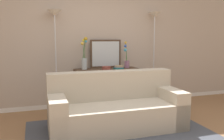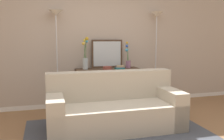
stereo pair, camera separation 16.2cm
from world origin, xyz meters
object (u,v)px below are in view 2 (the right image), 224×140
at_px(couch, 114,109).
at_px(console_table, 108,81).
at_px(floor_lamp_right, 156,32).
at_px(book_row_under_console, 94,106).
at_px(vase_short_flowers, 128,59).
at_px(fruit_bowl, 107,68).
at_px(floor_lamp_left, 56,32).
at_px(vase_tall_flowers, 85,57).
at_px(wall_mirror, 107,54).
at_px(book_stack, 120,67).

bearing_deg(couch, console_table, 80.25).
distance_m(floor_lamp_right, book_row_under_console, 2.02).
height_order(couch, book_row_under_console, couch).
xyz_separation_m(vase_short_flowers, fruit_bowl, (-0.47, -0.13, -0.14)).
xyz_separation_m(floor_lamp_left, fruit_bowl, (0.95, -0.17, -0.68)).
xyz_separation_m(console_table, fruit_bowl, (-0.04, -0.12, 0.28)).
relative_size(vase_tall_flowers, vase_short_flowers, 1.17).
bearing_deg(fruit_bowl, vase_tall_flowers, 160.26).
relative_size(console_table, floor_lamp_left, 0.66).
height_order(wall_mirror, book_stack, wall_mirror).
bearing_deg(book_row_under_console, vase_short_flowers, 1.21).
height_order(couch, vase_tall_flowers, vase_tall_flowers).
xyz_separation_m(fruit_bowl, book_row_under_console, (-0.26, 0.12, -0.77)).
bearing_deg(book_row_under_console, floor_lamp_left, 175.57).
bearing_deg(book_row_under_console, vase_tall_flowers, 169.44).
distance_m(couch, book_row_under_console, 1.18).
relative_size(console_table, vase_tall_flowers, 2.02).
bearing_deg(vase_short_flowers, fruit_bowl, -164.23).
distance_m(floor_lamp_left, vase_short_flowers, 1.52).
bearing_deg(fruit_bowl, floor_lamp_left, 169.74).
xyz_separation_m(floor_lamp_left, vase_short_flowers, (1.42, -0.04, -0.54)).
xyz_separation_m(vase_tall_flowers, fruit_bowl, (0.40, -0.15, -0.21)).
height_order(couch, fruit_bowl, couch).
distance_m(vase_short_flowers, fruit_bowl, 0.51).
height_order(wall_mirror, fruit_bowl, wall_mirror).
height_order(vase_tall_flowers, fruit_bowl, vase_tall_flowers).
xyz_separation_m(floor_lamp_left, vase_tall_flowers, (0.54, -0.03, -0.47)).
height_order(wall_mirror, vase_short_flowers, wall_mirror).
distance_m(console_table, fruit_bowl, 0.30).
distance_m(wall_mirror, vase_tall_flowers, 0.49).
distance_m(console_table, book_stack, 0.37).
bearing_deg(couch, floor_lamp_left, 123.32).
bearing_deg(floor_lamp_right, wall_mirror, 174.42).
distance_m(floor_lamp_left, vase_tall_flowers, 0.72).
relative_size(floor_lamp_right, fruit_bowl, 10.96).
relative_size(floor_lamp_left, wall_mirror, 2.97).
bearing_deg(fruit_bowl, book_stack, -0.23).
bearing_deg(vase_tall_flowers, floor_lamp_right, 0.98).
bearing_deg(vase_tall_flowers, console_table, -3.52).
bearing_deg(floor_lamp_left, book_row_under_console, -4.43).
distance_m(console_table, vase_tall_flowers, 0.66).
xyz_separation_m(console_table, floor_lamp_left, (-0.98, 0.05, 0.96)).
height_order(console_table, book_row_under_console, console_table).
bearing_deg(floor_lamp_left, vase_short_flowers, -1.52).
height_order(floor_lamp_left, fruit_bowl, floor_lamp_left).
xyz_separation_m(console_table, vase_short_flowers, (0.44, 0.02, 0.42)).
bearing_deg(fruit_bowl, console_table, 72.53).
xyz_separation_m(console_table, vase_tall_flowers, (-0.44, 0.03, 0.49)).
bearing_deg(fruit_bowl, vase_short_flowers, 15.77).
relative_size(couch, console_table, 1.61).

